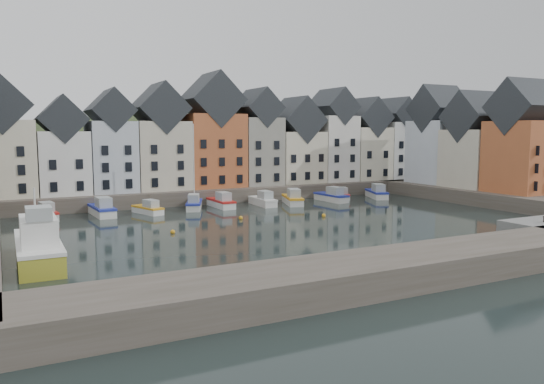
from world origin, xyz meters
TOP-DOWN VIEW (x-y plane):
  - ground at (0.00, 0.00)m, footprint 260.00×260.00m
  - far_quay at (0.00, 30.00)m, footprint 90.00×16.00m
  - right_quay at (37.00, 3.00)m, footprint 14.00×54.00m
  - near_wall at (-10.00, -22.00)m, footprint 50.00×6.00m
  - hillside at (0.02, 56.00)m, footprint 153.60×70.40m
  - far_terrace at (3.21, 28.00)m, footprint 72.37×8.16m
  - right_terrace at (36.00, 8.07)m, footprint 8.30×24.25m
  - mooring_buoys at (-4.00, 5.33)m, footprint 20.50×5.50m
  - boat_a at (-25.06, 18.95)m, footprint 2.76×6.43m
  - boat_b at (-18.45, 18.46)m, footprint 2.54×7.09m
  - boat_c at (-12.89, 17.39)m, footprint 3.21×5.68m
  - boat_d at (-6.27, 18.58)m, footprint 4.15×6.47m
  - boat_e at (-2.31, 18.45)m, footprint 2.05×6.44m
  - boat_f at (3.79, 17.57)m, footprint 2.21×6.36m
  - boat_g at (8.21, 16.72)m, footprint 4.15×7.09m
  - boat_h at (15.14, 16.87)m, footprint 2.36×6.68m
  - boat_i at (18.25, 18.67)m, footprint 3.74×5.66m
  - boat_j at (23.92, 17.06)m, footprint 4.47×7.01m
  - large_vessel at (-27.32, -4.87)m, footprint 3.39×11.98m

SIDE VIEW (x-z plane):
  - hillside at x=0.02m, z-range -49.96..14.04m
  - ground at x=0.00m, z-range 0.00..0.00m
  - mooring_buoys at x=-4.00m, z-range -0.10..0.40m
  - boat_c at x=-12.89m, z-range -0.42..1.66m
  - boat_i at x=18.25m, z-range -0.42..1.67m
  - boat_a at x=-25.06m, z-range -0.48..1.91m
  - boat_f at x=3.79m, z-range -0.49..1.92m
  - boat_e at x=-2.31m, z-range -0.50..1.97m
  - boat_h at x=15.14m, z-range -0.51..2.02m
  - boat_j at x=23.92m, z-range -0.52..2.06m
  - boat_d at x=-6.27m, z-range -5.16..6.70m
  - boat_g at x=8.21m, z-range -0.53..2.08m
  - boat_b at x=-18.45m, z-range -0.54..2.14m
  - far_quay at x=0.00m, z-range 0.00..2.00m
  - right_quay at x=37.00m, z-range 0.00..2.00m
  - near_wall at x=-10.00m, z-range 0.00..2.00m
  - large_vessel at x=-27.32m, z-range -1.65..4.57m
  - far_terrace at x=3.21m, z-range -0.01..17.76m
  - right_terrace at x=36.00m, z-range 0.73..17.10m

